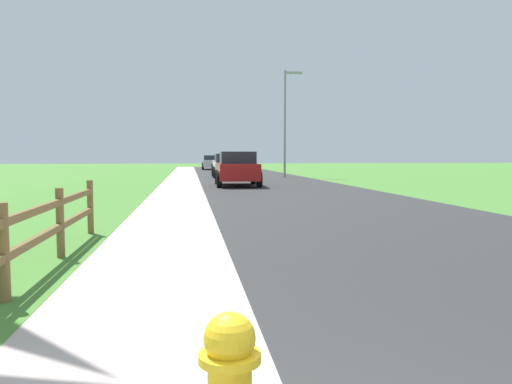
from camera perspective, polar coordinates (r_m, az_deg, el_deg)
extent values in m
plane|color=#498132|center=(26.38, -6.46, 1.11)|extent=(120.00, 120.00, 0.00)
cube|color=#2E2E2E|center=(28.66, 0.46, 1.39)|extent=(7.00, 66.00, 0.01)
cube|color=#C0ADA6|center=(28.47, -12.60, 1.27)|extent=(6.00, 66.00, 0.01)
cube|color=#498132|center=(28.64, -15.59, 1.24)|extent=(5.00, 66.00, 0.00)
cylinder|color=yellow|center=(2.07, -3.06, -18.49)|extent=(0.25, 0.25, 0.03)
sphere|color=yellow|center=(2.04, -3.07, -16.49)|extent=(0.21, 0.21, 0.21)
cube|color=gold|center=(2.02, -3.07, -14.70)|extent=(0.04, 0.04, 0.04)
cylinder|color=brown|center=(5.44, -27.11, -6.28)|extent=(0.11, 0.11, 0.99)
cylinder|color=brown|center=(7.47, -21.66, -3.35)|extent=(0.11, 0.11, 0.99)
cylinder|color=brown|center=(9.55, -18.57, -1.67)|extent=(0.11, 0.11, 0.99)
cube|color=brown|center=(5.45, -27.09, -6.79)|extent=(0.07, 8.57, 0.09)
cube|color=brown|center=(5.40, -27.21, -3.18)|extent=(0.07, 8.57, 0.09)
cube|color=maroon|center=(23.31, -2.19, 2.40)|extent=(1.89, 4.28, 0.75)
cube|color=#1E232B|center=(23.19, -2.17, 3.99)|extent=(1.63, 2.33, 0.55)
cylinder|color=black|center=(24.58, -4.48, 1.74)|extent=(0.24, 0.73, 0.73)
cylinder|color=black|center=(24.70, -0.33, 1.77)|extent=(0.24, 0.73, 0.73)
cylinder|color=black|center=(21.96, -4.26, 1.44)|extent=(0.24, 0.73, 0.73)
cylinder|color=black|center=(22.10, 0.38, 1.47)|extent=(0.24, 0.73, 0.73)
cube|color=white|center=(32.44, -3.29, 2.83)|extent=(1.84, 4.45, 0.64)
cube|color=#1E232B|center=(32.30, -3.28, 3.92)|extent=(1.59, 1.90, 0.58)
cylinder|color=black|center=(33.78, -4.94, 2.43)|extent=(0.23, 0.73, 0.73)
cylinder|color=black|center=(33.89, -1.93, 2.45)|extent=(0.23, 0.73, 0.73)
cylinder|color=black|center=(31.04, -4.77, 2.27)|extent=(0.23, 0.73, 0.73)
cylinder|color=black|center=(31.15, -1.49, 2.29)|extent=(0.23, 0.73, 0.73)
cube|color=#C6B793|center=(41.69, -3.72, 3.18)|extent=(1.77, 4.27, 0.70)
cube|color=#1E232B|center=(41.64, -3.72, 4.04)|extent=(1.56, 2.17, 0.56)
cylinder|color=black|center=(42.96, -5.02, 2.80)|extent=(0.22, 0.71, 0.71)
cylinder|color=black|center=(43.08, -2.68, 2.82)|extent=(0.22, 0.71, 0.71)
cylinder|color=black|center=(40.32, -4.83, 2.71)|extent=(0.22, 0.71, 0.71)
cylinder|color=black|center=(40.45, -2.34, 2.73)|extent=(0.22, 0.71, 0.71)
cube|color=#B7BABF|center=(50.25, -5.10, 3.33)|extent=(1.96, 4.74, 0.68)
cube|color=#1E232B|center=(50.06, -5.10, 3.98)|extent=(1.68, 2.20, 0.45)
cylinder|color=black|center=(51.70, -6.16, 3.02)|extent=(0.24, 0.68, 0.67)
cylinder|color=black|center=(51.74, -4.11, 3.04)|extent=(0.24, 0.68, 0.67)
cylinder|color=black|center=(48.79, -6.15, 2.95)|extent=(0.24, 0.68, 0.67)
cylinder|color=black|center=(48.83, -3.98, 2.97)|extent=(0.24, 0.68, 0.67)
cylinder|color=gray|center=(32.32, 3.35, 7.81)|extent=(0.14, 0.14, 6.89)
cube|color=#999999|center=(32.80, 4.35, 13.55)|extent=(1.10, 0.20, 0.14)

